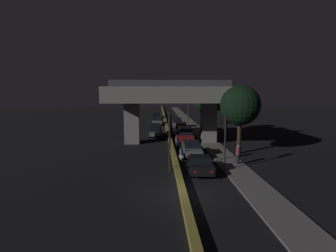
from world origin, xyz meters
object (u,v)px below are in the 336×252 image
car_black_lead (200,164)px  car_white_fourth (181,128)px  traffic_light_left_of_median (170,132)px  car_grey_fifth (177,123)px  traffic_light_right_of_median (225,133)px  motorcycle_blue_filtering_mid (177,142)px  street_lamp (187,103)px  pedestrian_on_sidewalk (238,154)px  car_grey_lead_oncoming (156,130)px  car_grey_second_oncoming (157,121)px  motorcycle_white_filtering_near (181,155)px  car_black_third_oncoming (157,115)px  car_grey_second (192,149)px  car_dark_red_third (185,134)px

car_black_lead → car_white_fourth: (0.07, 19.31, 0.23)m
traffic_light_left_of_median → car_grey_fifth: size_ratio=1.24×
traffic_light_right_of_median → car_grey_fifth: (-2.07, 26.37, -2.28)m
traffic_light_right_of_median → car_white_fourth: size_ratio=1.00×
car_black_lead → motorcycle_blue_filtering_mid: motorcycle_blue_filtering_mid is taller
traffic_light_right_of_median → street_lamp: size_ratio=0.63×
traffic_light_left_of_median → car_white_fourth: bearing=82.2°
traffic_light_left_of_median → street_lamp: size_ratio=0.66×
street_lamp → pedestrian_on_sidewalk: bearing=-87.1°
car_white_fourth → car_grey_lead_oncoming: bearing=114.8°
car_grey_fifth → car_grey_second_oncoming: 5.79m
street_lamp → car_grey_lead_oncoming: 15.38m
car_grey_second_oncoming → motorcycle_white_filtering_near: size_ratio=2.38×
car_black_third_oncoming → pedestrian_on_sidewalk: bearing=7.6°
pedestrian_on_sidewalk → motorcycle_white_filtering_near: bearing=166.6°
car_grey_lead_oncoming → car_black_third_oncoming: bearing=-179.5°
car_grey_second → motorcycle_blue_filtering_mid: car_grey_second is taller
car_black_third_oncoming → traffic_light_right_of_median: bearing=5.0°
car_grey_second_oncoming → motorcycle_white_filtering_near: motorcycle_white_filtering_near is taller
car_white_fourth → pedestrian_on_sidewalk: pedestrian_on_sidewalk is taller
motorcycle_blue_filtering_mid → car_grey_fifth: bearing=-4.2°
traffic_light_left_of_median → pedestrian_on_sidewalk: 6.95m
car_grey_second → motorcycle_white_filtering_near: bearing=151.0°
street_lamp → car_grey_second: bearing=-95.0°
car_grey_fifth → motorcycle_white_filtering_near: car_grey_fifth is taller
car_grey_second → car_grey_second_oncoming: 25.97m
traffic_light_left_of_median → car_dark_red_third: (2.62, 13.08, -2.34)m
car_black_lead → car_grey_second_oncoming: 31.49m
car_white_fourth → traffic_light_left_of_median: bearing=174.7°
car_grey_second → car_white_fourth: 13.74m
car_black_lead → car_dark_red_third: (0.11, 13.52, 0.32)m
car_grey_lead_oncoming → car_black_lead: bearing=12.7°
car_white_fourth → car_grey_fifth: (-0.04, 7.50, 0.00)m
car_black_lead → car_grey_fifth: (0.03, 26.81, 0.23)m
car_black_lead → car_grey_second_oncoming: bearing=8.7°
car_white_fourth → motorcycle_white_filtering_near: 16.02m
traffic_light_left_of_median → car_grey_second: bearing=64.0°
car_black_lead → pedestrian_on_sidewalk: bearing=-58.3°
car_grey_second_oncoming → motorcycle_blue_filtering_mid: 21.42m
car_grey_fifth → motorcycle_white_filtering_near: bearing=179.2°
car_white_fourth → car_black_third_oncoming: bearing=11.7°
street_lamp → motorcycle_blue_filtering_mid: size_ratio=4.15×
street_lamp → car_grey_second: 26.16m
car_black_lead → car_grey_fifth: bearing=2.0°
car_black_lead → motorcycle_white_filtering_near: (-1.27, 3.35, -0.08)m
car_black_lead → motorcycle_blue_filtering_mid: bearing=9.3°
car_dark_red_third → car_black_third_oncoming: car_dark_red_third is taller
traffic_light_right_of_median → car_white_fourth: (-2.03, 18.87, -2.28)m
car_grey_second → car_grey_lead_oncoming: 12.72m
traffic_light_right_of_median → car_grey_fifth: traffic_light_right_of_median is taller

